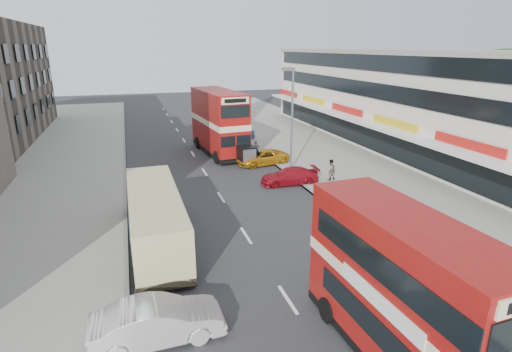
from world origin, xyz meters
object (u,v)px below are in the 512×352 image
object	(u,v)px
bus_second	(219,122)
car_right_b	(262,157)
car_right_a	(289,176)
car_right_c	(234,134)
cyclist	(256,156)
street_lamp	(291,112)
car_left_front	(158,322)
bus_main	(403,292)
pedestrian_near	(330,170)
coach	(155,216)

from	to	relation	value
bus_second	car_right_b	bearing A→B (deg)	112.74
car_right_a	car_right_b	world-z (taller)	car_right_b
car_right_c	cyclist	size ratio (longest dim) A/B	2.15
street_lamp	car_right_a	xyz separation A→B (m)	(-1.16, -2.79, -4.18)
car_left_front	bus_main	bearing A→B (deg)	-115.06
car_left_front	pedestrian_near	xyz separation A→B (m)	(13.51, 13.64, 0.21)
car_right_b	street_lamp	bearing A→B (deg)	20.93
cyclist	car_right_b	bearing A→B (deg)	-36.17
car_right_a	car_right_c	world-z (taller)	car_right_c
car_right_c	car_right_a	bearing A→B (deg)	-3.07
street_lamp	bus_second	bearing A→B (deg)	118.39
bus_second	coach	bearing A→B (deg)	61.63
coach	pedestrian_near	distance (m)	14.47
car_right_a	pedestrian_near	size ratio (longest dim) A/B	2.64
street_lamp	car_right_b	distance (m)	5.16
car_right_c	pedestrian_near	world-z (taller)	pedestrian_near
bus_second	coach	xyz separation A→B (m)	(-7.07, -16.95, -1.46)
car_right_a	car_right_b	bearing A→B (deg)	-171.87
car_right_b	pedestrian_near	bearing A→B (deg)	22.39
car_left_front	car_right_b	distance (m)	22.00
bus_main	pedestrian_near	bearing A→B (deg)	-113.16
car_right_a	coach	bearing A→B (deg)	-50.85
bus_second	coach	size ratio (longest dim) A/B	1.07
car_right_b	cyclist	distance (m)	0.57
street_lamp	bus_main	world-z (taller)	street_lamp
bus_main	cyclist	distance (m)	23.26
car_right_a	cyclist	size ratio (longest dim) A/B	2.09
car_right_c	cyclist	xyz separation A→B (m)	(-0.49, -9.25, -0.06)
car_right_a	street_lamp	bearing A→B (deg)	162.66
street_lamp	car_left_front	size ratio (longest dim) A/B	1.82
car_right_a	car_right_c	xyz separation A→B (m)	(-0.24, 15.09, 0.13)
coach	car_right_c	bearing A→B (deg)	65.59
bus_main	cyclist	xyz separation A→B (m)	(2.53, 23.05, -1.81)
car_right_c	bus_main	bearing A→B (deg)	-9.29
car_right_a	pedestrian_near	bearing A→B (deg)	87.71
street_lamp	pedestrian_near	xyz separation A→B (m)	(1.91, -3.20, -3.84)
car_right_a	cyclist	world-z (taller)	cyclist
bus_second	cyclist	world-z (taller)	bus_second
street_lamp	car_right_a	size ratio (longest dim) A/B	1.94
pedestrian_near	car_right_b	bearing A→B (deg)	-63.78
coach	car_right_a	size ratio (longest dim) A/B	2.30
car_left_front	car_right_c	world-z (taller)	car_left_front
car_right_b	cyclist	xyz separation A→B (m)	(-0.44, 0.36, 0.05)
car_right_b	cyclist	world-z (taller)	cyclist
car_left_front	car_right_b	bearing A→B (deg)	-28.76
bus_main	cyclist	size ratio (longest dim) A/B	4.31
coach	car_left_front	distance (m)	7.39
coach	cyclist	xyz separation A→B (m)	(9.22, 12.54, -0.83)
car_left_front	cyclist	distance (m)	22.13
coach	car_left_front	world-z (taller)	coach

